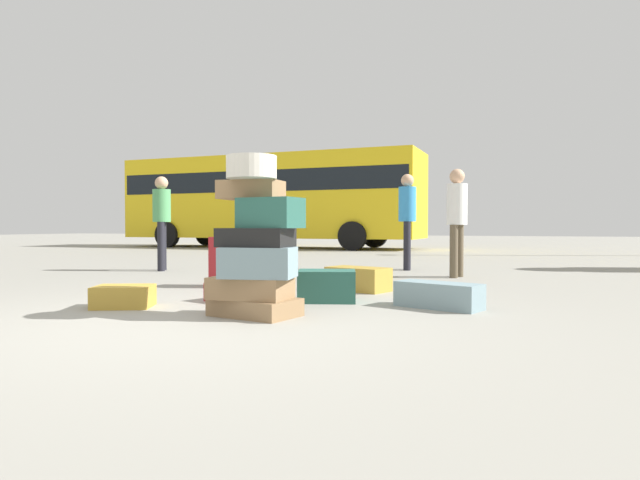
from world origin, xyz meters
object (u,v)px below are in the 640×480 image
suitcase_slate_left_side (439,295)px  suitcase_teal_right_side (327,286)px  suitcase_tower (256,246)px  person_bearded_onlooker (407,213)px  suitcase_tan_foreground_far (358,279)px  person_passerby_in_red (162,214)px  suitcase_maroon_behind_tower (239,293)px  person_tourist_with_camera (457,213)px  suitcase_maroon_white_trunk (226,262)px  suitcase_tan_foreground_near (124,296)px  parked_bus (270,195)px

suitcase_slate_left_side → suitcase_teal_right_side: bearing=-163.1°
suitcase_tower → person_bearded_onlooker: person_bearded_onlooker is taller
suitcase_slate_left_side → suitcase_tan_foreground_far: bearing=155.6°
person_bearded_onlooker → person_passerby_in_red: bearing=-77.4°
suitcase_maroon_behind_tower → suitcase_slate_left_side: bearing=27.4°
suitcase_tower → suitcase_tan_foreground_far: 2.13m
person_bearded_onlooker → person_tourist_with_camera: 1.46m
person_tourist_with_camera → suitcase_tower: bearing=-0.6°
suitcase_teal_right_side → person_bearded_onlooker: 4.30m
person_bearded_onlooker → suitcase_slate_left_side: bearing=5.4°
suitcase_maroon_white_trunk → suitcase_tan_foreground_near: suitcase_maroon_white_trunk is taller
suitcase_tower → person_passerby_in_red: bearing=135.2°
suitcase_tower → suitcase_maroon_behind_tower: bearing=128.7°
suitcase_slate_left_side → person_tourist_with_camera: size_ratio=0.49×
suitcase_maroon_behind_tower → person_tourist_with_camera: person_tourist_with_camera is taller
suitcase_slate_left_side → suitcase_tan_foreground_far: size_ratio=1.11×
person_tourist_with_camera → parked_bus: parked_bus is taller
suitcase_teal_right_side → suitcase_tan_foreground_near: (-1.64, -1.05, -0.06)m
suitcase_tan_foreground_far → person_tourist_with_camera: bearing=85.9°
suitcase_slate_left_side → parked_bus: parked_bus is taller
suitcase_tan_foreground_near → person_bearded_onlooker: 5.57m
parked_bus → suitcase_tan_foreground_far: bearing=-58.9°
suitcase_maroon_behind_tower → person_passerby_in_red: 4.39m
suitcase_teal_right_side → parked_bus: bearing=100.0°
suitcase_slate_left_side → person_bearded_onlooker: size_ratio=0.48×
suitcase_tower → suitcase_slate_left_side: size_ratio=1.70×
suitcase_tan_foreground_far → person_bearded_onlooker: size_ratio=0.43×
suitcase_maroon_white_trunk → suitcase_maroon_behind_tower: (0.84, -1.19, -0.22)m
suitcase_slate_left_side → person_passerby_in_red: person_passerby_in_red is taller
suitcase_maroon_white_trunk → person_bearded_onlooker: size_ratio=0.38×
parked_bus → person_tourist_with_camera: bearing=-50.1°
suitcase_tower → suitcase_maroon_behind_tower: suitcase_tower is taller
suitcase_maroon_white_trunk → person_tourist_with_camera: bearing=50.4°
suitcase_maroon_white_trunk → suitcase_teal_right_side: bearing=-18.5°
suitcase_tower → suitcase_tan_foreground_far: (0.27, 2.06, -0.45)m
suitcase_tower → parked_bus: (-6.37, 13.38, 1.24)m
suitcase_slate_left_side → suitcase_tan_foreground_far: (-1.09, 1.04, 0.02)m
person_passerby_in_red → parked_bus: size_ratio=0.15×
person_passerby_in_red → parked_bus: parked_bus is taller
suitcase_tan_foreground_near → person_tourist_with_camera: size_ratio=0.32×
suitcase_maroon_white_trunk → person_passerby_in_red: person_passerby_in_red is taller
suitcase_tan_foreground_near → person_passerby_in_red: bearing=98.2°
suitcase_tan_foreground_near → suitcase_tan_foreground_far: (1.66, 2.04, 0.04)m
suitcase_tan_foreground_far → suitcase_teal_right_side: bearing=-73.2°
suitcase_slate_left_side → person_tourist_with_camera: (-0.22, 3.17, 0.83)m
person_tourist_with_camera → person_passerby_in_red: 4.86m
person_passerby_in_red → parked_bus: 10.11m
suitcase_maroon_white_trunk → parked_bus: (-4.97, 11.48, 1.52)m
suitcase_slate_left_side → person_tourist_with_camera: 3.29m
suitcase_tower → suitcase_maroon_behind_tower: (-0.57, 0.71, -0.50)m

